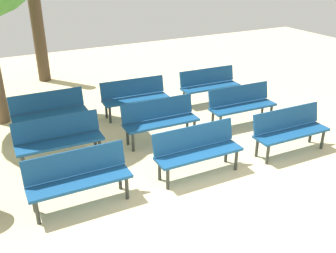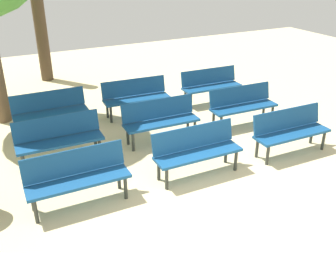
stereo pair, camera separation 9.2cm
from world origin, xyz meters
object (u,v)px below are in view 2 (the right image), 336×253
Objects in this scene: bench_r0_c2 at (290,129)px; bench_r1_c1 at (160,118)px; bench_r0_c1 at (196,148)px; bench_r2_c2 at (211,84)px; bench_r2_c0 at (50,109)px; bench_r2_c1 at (136,95)px; tree_1 at (41,32)px; bench_r0_c0 at (77,175)px; bench_r1_c2 at (242,103)px; bench_r1_c0 at (59,137)px.

bench_r0_c2 is 1.00× the size of bench_r1_c1.
bench_r0_c1 is 3.67m from bench_r2_c2.
bench_r0_c1 is 1.00× the size of bench_r2_c0.
bench_r2_c1 is at bearing 0.01° from bench_r2_c0.
tree_1 is (0.60, 3.83, 0.97)m from bench_r2_c0.
tree_1 is (-1.36, 5.37, 0.97)m from bench_r1_c1.
bench_r0_c0 is 0.99× the size of bench_r1_c2.
bench_r1_c1 is (0.01, 1.50, 0.00)m from bench_r0_c1.
bench_r2_c2 is at bearing 87.94° from bench_r1_c2.
bench_r1_c0 is at bearing -159.81° from bench_r2_c2.
bench_r1_c1 is at bearing 142.93° from bench_r0_c2.
bench_r1_c2 is 6.51m from tree_1.
bench_r2_c2 is at bearing -0.59° from bench_r2_c0.
bench_r2_c0 is 2.03m from bench_r2_c1.
bench_r1_c1 is at bearing -0.37° from bench_r1_c0.
tree_1 reaches higher than bench_r2_c2.
bench_r1_c0 is 4.14m from bench_r1_c2.
bench_r2_c0 is 0.99× the size of bench_r2_c2.
bench_r0_c2 is (4.17, -0.20, 0.00)m from bench_r0_c0.
bench_r1_c2 and bench_r2_c0 have the same top height.
tree_1 is at bearing 106.06° from bench_r1_c1.
bench_r1_c1 and bench_r2_c2 have the same top height.
bench_r2_c2 is at bearing 1.51° from bench_r2_c1.
bench_r0_c1 is 0.99× the size of bench_r1_c1.
bench_r1_c0 and bench_r2_c0 have the same top height.
bench_r2_c2 is (4.25, 1.40, 0.00)m from bench_r1_c0.
bench_r0_c2 is 1.00× the size of bench_r2_c0.
bench_r0_c0 and bench_r2_c2 have the same top height.
bench_r0_c1 and bench_r2_c2 have the same top height.
bench_r0_c2 is at bearing -20.97° from bench_r1_c0.
bench_r0_c0 is at bearing -92.40° from bench_r2_c0.
tree_1 is at bearing 133.96° from bench_r2_c2.
bench_r1_c2 is at bearing -0.31° from bench_r1_c1.
bench_r2_c0 and bench_r2_c2 have the same top height.
bench_r0_c0 and bench_r1_c1 have the same top height.
bench_r1_c0 is at bearing -179.69° from bench_r1_c2.
bench_r1_c1 is 1.52m from bench_r2_c1.
bench_r0_c2 is 3.72m from bench_r2_c1.
bench_r0_c1 and bench_r1_c0 have the same top height.
bench_r2_c0 and bench_r2_c1 have the same top height.
bench_r1_c0 is (0.03, 1.48, 0.00)m from bench_r0_c0.
bench_r0_c0 is at bearing -90.22° from bench_r1_c0.
bench_r1_c0 is at bearing -97.73° from tree_1.
tree_1 reaches higher than bench_r1_c1.
bench_r0_c0 is 0.99× the size of bench_r2_c2.
bench_r1_c0 is 2.08m from bench_r1_c1.
bench_r0_c1 is at bearing -35.67° from bench_r1_c0.
bench_r1_c1 is at bearing -89.21° from bench_r2_c1.
bench_r0_c2 is 1.00× the size of bench_r2_c2.
bench_r2_c0 is 0.54× the size of tree_1.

